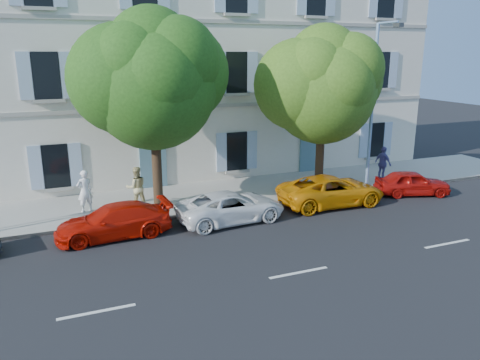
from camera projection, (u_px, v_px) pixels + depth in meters
name	position (u px, v px, depth m)	size (l,w,h in m)	color
ground	(248.00, 229.00, 17.98)	(90.00, 90.00, 0.00)	black
sidewalk	(211.00, 196.00, 21.93)	(36.00, 4.50, 0.15)	#A09E96
kerb	(227.00, 209.00, 19.99)	(36.00, 0.16, 0.16)	#9E998E
building	(175.00, 63.00, 25.51)	(28.00, 7.00, 12.00)	silver
car_red_coupe	(114.00, 221.00, 17.07)	(1.70, 4.18, 1.21)	#C01305
car_white_coupe	(231.00, 207.00, 18.67)	(2.02, 4.38, 1.22)	white
car_yellow_supercar	(331.00, 190.00, 20.68)	(2.20, 4.77, 1.32)	orange
car_red_hatchback	(412.00, 183.00, 22.17)	(1.39, 3.45, 1.18)	#A60E0A
tree_left	(153.00, 86.00, 18.59)	(5.13, 5.13, 7.95)	#3A2819
tree_right	(323.00, 91.00, 20.98)	(4.80, 4.80, 7.39)	#3A2819
street_lamp	(375.00, 98.00, 21.64)	(0.25, 1.64, 7.72)	#7293BF
pedestrian_a	(85.00, 191.00, 19.28)	(0.65, 0.42, 1.77)	white
pedestrian_b	(136.00, 187.00, 19.79)	(0.87, 0.68, 1.79)	#C9BE81
pedestrian_c	(383.00, 163.00, 24.11)	(1.03, 0.43, 1.76)	#555093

